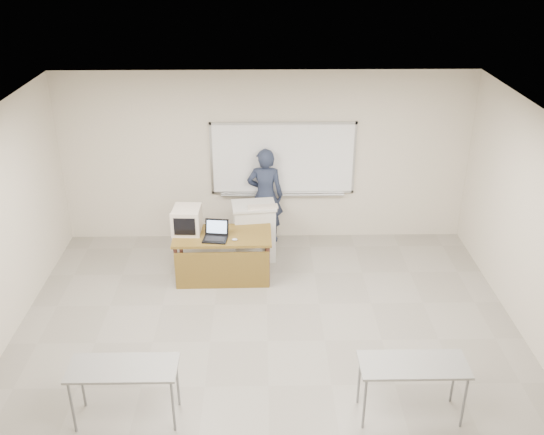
{
  "coord_description": "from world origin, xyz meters",
  "views": [
    {
      "loc": [
        -0.05,
        -5.78,
        5.08
      ],
      "look_at": [
        0.08,
        2.2,
        1.23
      ],
      "focal_mm": 40.0,
      "sensor_mm": 36.0,
      "label": 1
    }
  ],
  "objects_px": {
    "podium": "(254,231)",
    "mouse": "(235,239)",
    "keyboard": "(263,207)",
    "instructor_desk": "(222,249)",
    "laptop": "(215,235)",
    "crt_monitor": "(187,220)",
    "presenter": "(265,196)",
    "whiteboard": "(283,159)"
  },
  "relations": [
    {
      "from": "instructor_desk",
      "to": "keyboard",
      "type": "xyz_separation_m",
      "value": [
        0.63,
        0.59,
        0.44
      ]
    },
    {
      "from": "presenter",
      "to": "laptop",
      "type": "bearing_deg",
      "value": 64.45
    },
    {
      "from": "mouse",
      "to": "presenter",
      "type": "xyz_separation_m",
      "value": [
        0.48,
        1.45,
        0.09
      ]
    },
    {
      "from": "crt_monitor",
      "to": "mouse",
      "type": "distance_m",
      "value": 0.84
    },
    {
      "from": "podium",
      "to": "keyboard",
      "type": "bearing_deg",
      "value": -45.45
    },
    {
      "from": "crt_monitor",
      "to": "keyboard",
      "type": "height_order",
      "value": "crt_monitor"
    },
    {
      "from": "instructor_desk",
      "to": "presenter",
      "type": "bearing_deg",
      "value": 62.77
    },
    {
      "from": "whiteboard",
      "to": "keyboard",
      "type": "bearing_deg",
      "value": -111.51
    },
    {
      "from": "instructor_desk",
      "to": "laptop",
      "type": "xyz_separation_m",
      "value": [
        -0.1,
        -0.01,
        0.25
      ]
    },
    {
      "from": "whiteboard",
      "to": "mouse",
      "type": "distance_m",
      "value": 1.89
    },
    {
      "from": "laptop",
      "to": "keyboard",
      "type": "bearing_deg",
      "value": 46.72
    },
    {
      "from": "mouse",
      "to": "presenter",
      "type": "relative_size",
      "value": 0.05
    },
    {
      "from": "instructor_desk",
      "to": "mouse",
      "type": "height_order",
      "value": "mouse"
    },
    {
      "from": "crt_monitor",
      "to": "keyboard",
      "type": "bearing_deg",
      "value": 19.59
    },
    {
      "from": "crt_monitor",
      "to": "mouse",
      "type": "bearing_deg",
      "value": -20.52
    },
    {
      "from": "podium",
      "to": "crt_monitor",
      "type": "relative_size",
      "value": 2.04
    },
    {
      "from": "instructor_desk",
      "to": "mouse",
      "type": "distance_m",
      "value": 0.3
    },
    {
      "from": "laptop",
      "to": "mouse",
      "type": "xyz_separation_m",
      "value": [
        0.3,
        -0.08,
        -0.04
      ]
    },
    {
      "from": "podium",
      "to": "mouse",
      "type": "height_order",
      "value": "podium"
    },
    {
      "from": "crt_monitor",
      "to": "keyboard",
      "type": "xyz_separation_m",
      "value": [
        1.18,
        0.35,
        0.05
      ]
    },
    {
      "from": "whiteboard",
      "to": "keyboard",
      "type": "relative_size",
      "value": 5.14
    },
    {
      "from": "instructor_desk",
      "to": "crt_monitor",
      "type": "relative_size",
      "value": 3.15
    },
    {
      "from": "mouse",
      "to": "keyboard",
      "type": "distance_m",
      "value": 0.84
    },
    {
      "from": "whiteboard",
      "to": "instructor_desk",
      "type": "height_order",
      "value": "whiteboard"
    },
    {
      "from": "crt_monitor",
      "to": "laptop",
      "type": "bearing_deg",
      "value": -25.84
    },
    {
      "from": "laptop",
      "to": "mouse",
      "type": "height_order",
      "value": "laptop"
    },
    {
      "from": "instructor_desk",
      "to": "laptop",
      "type": "bearing_deg",
      "value": -175.24
    },
    {
      "from": "podium",
      "to": "keyboard",
      "type": "height_order",
      "value": "keyboard"
    },
    {
      "from": "crt_monitor",
      "to": "presenter",
      "type": "relative_size",
      "value": 0.28
    },
    {
      "from": "keyboard",
      "to": "instructor_desk",
      "type": "bearing_deg",
      "value": -143.71
    },
    {
      "from": "crt_monitor",
      "to": "laptop",
      "type": "distance_m",
      "value": 0.53
    },
    {
      "from": "crt_monitor",
      "to": "podium",
      "type": "bearing_deg",
      "value": 27.57
    },
    {
      "from": "podium",
      "to": "presenter",
      "type": "bearing_deg",
      "value": 66.62
    },
    {
      "from": "keyboard",
      "to": "whiteboard",
      "type": "bearing_deg",
      "value": 61.77
    },
    {
      "from": "keyboard",
      "to": "mouse",
      "type": "bearing_deg",
      "value": -129.32
    },
    {
      "from": "keyboard",
      "to": "podium",
      "type": "bearing_deg",
      "value": 134.62
    },
    {
      "from": "whiteboard",
      "to": "presenter",
      "type": "relative_size",
      "value": 1.44
    },
    {
      "from": "instructor_desk",
      "to": "laptop",
      "type": "height_order",
      "value": "laptop"
    },
    {
      "from": "podium",
      "to": "instructor_desk",
      "type": "bearing_deg",
      "value": -131.03
    },
    {
      "from": "podium",
      "to": "mouse",
      "type": "distance_m",
      "value": 0.89
    },
    {
      "from": "presenter",
      "to": "keyboard",
      "type": "bearing_deg",
      "value": 90.9
    },
    {
      "from": "whiteboard",
      "to": "crt_monitor",
      "type": "bearing_deg",
      "value": -141.01
    }
  ]
}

